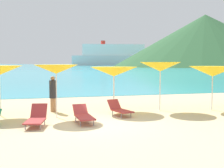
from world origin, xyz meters
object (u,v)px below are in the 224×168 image
object	(u,v)px
umbrella_4	(56,69)
umbrella_6	(160,67)
lounge_chair_7	(36,118)
umbrella_7	(213,71)
beachgoer_0	(53,93)
lounge_chair_2	(83,115)
cruise_ship	(113,56)
umbrella_5	(114,72)
lounge_chair_3	(120,109)

from	to	relation	value
umbrella_4	umbrella_6	bearing A→B (deg)	7.12
umbrella_4	lounge_chair_7	xyz separation A→B (m)	(-0.82, -1.46, -1.70)
umbrella_7	lounge_chair_7	size ratio (longest dim) A/B	1.58
umbrella_4	beachgoer_0	xyz separation A→B (m)	(-0.06, 1.49, -1.13)
umbrella_7	lounge_chair_2	distance (m)	6.75
umbrella_4	umbrella_7	distance (m)	7.35
lounge_chair_7	cruise_ship	world-z (taller)	cruise_ship
lounge_chair_7	umbrella_6	bearing A→B (deg)	31.94
umbrella_4	cruise_ship	bearing A→B (deg)	74.41
umbrella_5	cruise_ship	bearing A→B (deg)	75.02
lounge_chair_7	cruise_ship	xyz separation A→B (m)	(60.94, 216.92, 7.27)
umbrella_7	beachgoer_0	distance (m)	7.63
lounge_chair_7	umbrella_4	bearing A→B (deg)	72.71
umbrella_7	lounge_chair_3	distance (m)	4.97
umbrella_7	lounge_chair_7	xyz separation A→B (m)	(-8.17, -1.45, -1.56)
lounge_chair_2	lounge_chair_3	size ratio (longest dim) A/B	1.16
lounge_chair_7	cruise_ship	distance (m)	225.43
umbrella_6	umbrella_4	bearing A→B (deg)	-172.88
lounge_chair_7	beachgoer_0	world-z (taller)	beachgoer_0
lounge_chair_3	lounge_chair_2	bearing A→B (deg)	-165.33
umbrella_4	umbrella_6	xyz separation A→B (m)	(4.92, 0.61, 0.07)
lounge_chair_7	lounge_chair_3	bearing A→B (deg)	30.56
beachgoer_0	cruise_ship	distance (m)	222.37
umbrella_6	lounge_chair_2	xyz separation A→B (m)	(-4.01, -1.92, -1.79)
umbrella_5	lounge_chair_3	world-z (taller)	umbrella_5
beachgoer_0	lounge_chair_7	bearing A→B (deg)	64.53
umbrella_6	umbrella_7	distance (m)	2.52
lounge_chair_7	beachgoer_0	size ratio (longest dim) A/B	0.92
cruise_ship	lounge_chair_2	bearing A→B (deg)	-95.62
umbrella_4	umbrella_6	world-z (taller)	umbrella_6
umbrella_5	beachgoer_0	bearing A→B (deg)	171.39
umbrella_4	lounge_chair_2	size ratio (longest dim) A/B	1.29
beachgoer_0	cruise_ship	size ratio (longest dim) A/B	0.02
lounge_chair_2	beachgoer_0	world-z (taller)	beachgoer_0
umbrella_5	umbrella_4	bearing A→B (deg)	-158.86
umbrella_7	lounge_chair_2	xyz separation A→B (m)	(-6.44, -1.29, -1.57)
beachgoer_0	cruise_ship	world-z (taller)	cruise_ship
umbrella_7	cruise_ship	bearing A→B (deg)	76.24
umbrella_6	umbrella_7	world-z (taller)	umbrella_6
lounge_chair_3	lounge_chair_7	distance (m)	3.65
umbrella_4	cruise_ship	size ratio (longest dim) A/B	0.03
umbrella_6	beachgoer_0	xyz separation A→B (m)	(-4.98, 0.88, -1.21)
umbrella_4	lounge_chair_2	xyz separation A→B (m)	(0.91, -1.30, -1.72)
umbrella_6	cruise_ship	size ratio (longest dim) A/B	0.03
umbrella_6	cruise_ship	distance (m)	221.89
umbrella_5	cruise_ship	distance (m)	222.01
lounge_chair_2	lounge_chair_3	bearing A→B (deg)	26.95
lounge_chair_3	beachgoer_0	xyz separation A→B (m)	(-2.70, 1.79, 0.58)
umbrella_7	cruise_ship	size ratio (longest dim) A/B	0.04
umbrella_4	lounge_chair_7	distance (m)	2.39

